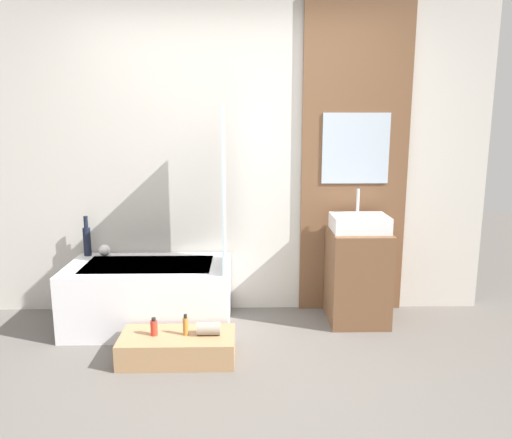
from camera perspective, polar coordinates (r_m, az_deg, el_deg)
name	(u,v)px	position (r m, az deg, el deg)	size (l,w,h in m)	color
ground_plane	(233,409)	(3.06, -2.63, -20.78)	(12.00, 12.00, 0.00)	#605B56
wall_tiled_back	(236,159)	(4.18, -2.26, 6.94)	(4.20, 0.06, 2.60)	beige
wall_wood_accent	(355,159)	(4.22, 11.23, 6.85)	(0.88, 0.04, 2.60)	brown
bathtub	(150,295)	(4.08, -12.06, -8.44)	(1.26, 0.70, 0.51)	white
glass_shower_screen	(224,189)	(3.73, -3.71, 3.55)	(0.01, 0.51, 1.21)	silver
wooden_step_bench	(178,347)	(3.58, -8.94, -14.20)	(0.78, 0.38, 0.18)	#A87F56
vanity_cabinet	(357,276)	(4.15, 11.51, -6.37)	(0.46, 0.49, 0.75)	brown
sink	(360,223)	(4.03, 11.75, -0.40)	(0.44, 0.34, 0.33)	white
vase_tall_dark	(87,240)	(4.35, -18.75, -2.18)	(0.06, 0.06, 0.33)	black
vase_round_light	(105,250)	(4.32, -16.93, -3.39)	(0.10, 0.10, 0.10)	white
bottle_soap_primary	(154,327)	(3.54, -11.58, -11.98)	(0.05, 0.05, 0.13)	red
bottle_soap_secondary	(186,326)	(3.50, -8.05, -11.93)	(0.04, 0.04, 0.15)	#B2752D
towel_roll	(209,328)	(3.50, -5.44, -12.29)	(0.09, 0.09, 0.16)	gray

